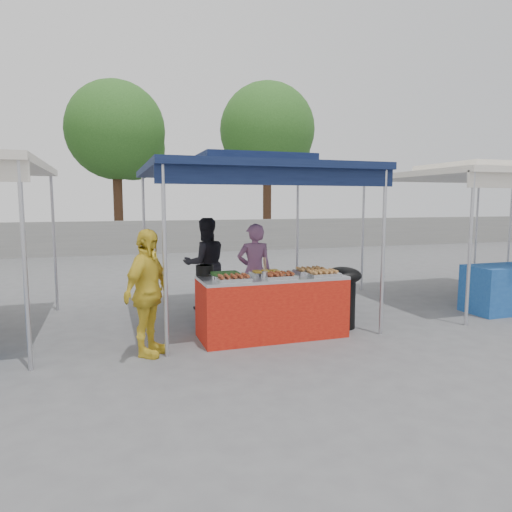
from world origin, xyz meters
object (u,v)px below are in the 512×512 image
object	(u,v)px
helper_man	(205,264)
customer_person	(147,293)
vendor_woman	(254,271)
wok_burner	(343,292)
vendor_table	(272,306)
cooking_pot	(205,270)

from	to	relation	value
helper_man	customer_person	size ratio (longest dim) A/B	1.03
vendor_woman	wok_burner	bearing A→B (deg)	144.70
vendor_woman	vendor_table	bearing A→B (deg)	91.76
vendor_table	wok_burner	world-z (taller)	wok_burner
vendor_woman	customer_person	bearing A→B (deg)	42.39
vendor_woman	customer_person	world-z (taller)	customer_person
vendor_table	cooking_pot	xyz separation A→B (m)	(-0.87, 0.35, 0.50)
cooking_pot	wok_burner	size ratio (longest dim) A/B	0.27
wok_burner	customer_person	size ratio (longest dim) A/B	0.59
vendor_table	cooking_pot	world-z (taller)	cooking_pot
vendor_table	vendor_woman	world-z (taller)	vendor_woman
vendor_woman	customer_person	xyz separation A→B (m)	(-1.78, -1.31, 0.01)
vendor_table	vendor_woman	bearing A→B (deg)	85.62
vendor_table	cooking_pot	bearing A→B (deg)	158.02
cooking_pot	helper_man	distance (m)	1.61
wok_burner	helper_man	distance (m)	2.50
helper_man	customer_person	distance (m)	2.49
vendor_table	customer_person	world-z (taller)	customer_person
helper_man	vendor_woman	bearing A→B (deg)	119.78
cooking_pot	customer_person	bearing A→B (deg)	-143.04
wok_burner	vendor_table	bearing A→B (deg)	168.28
vendor_table	helper_man	distance (m)	2.02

